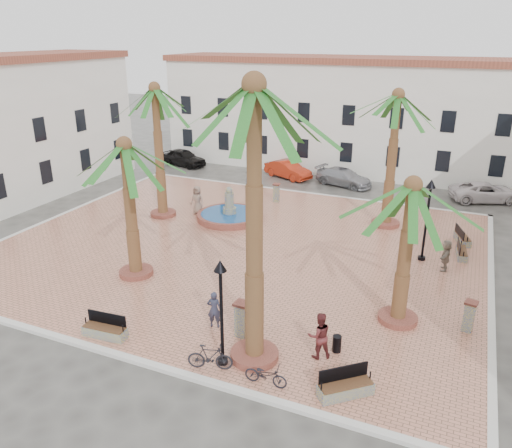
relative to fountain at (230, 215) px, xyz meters
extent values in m
plane|color=#56544F|center=(2.41, -3.58, -0.44)|extent=(120.00, 120.00, 0.00)
cube|color=tan|center=(2.41, -3.58, -0.37)|extent=(26.00, 22.00, 0.15)
cube|color=silver|center=(2.41, 7.42, -0.36)|extent=(26.30, 0.30, 0.16)
cube|color=silver|center=(2.41, -14.58, -0.36)|extent=(26.30, 0.30, 0.16)
cube|color=silver|center=(15.41, -3.58, -0.36)|extent=(0.30, 22.30, 0.16)
cube|color=silver|center=(-10.59, -3.58, -0.36)|extent=(0.30, 22.30, 0.16)
cube|color=white|center=(2.41, 16.42, 4.06)|extent=(30.00, 7.00, 9.00)
cube|color=brown|center=(2.41, 16.42, 8.81)|extent=(30.40, 7.40, 0.50)
cube|color=black|center=(-10.71, 12.94, 1.76)|extent=(1.00, 0.12, 1.60)
cube|color=black|center=(-6.96, 12.94, 1.76)|extent=(1.00, 0.12, 1.60)
cube|color=black|center=(-3.21, 12.94, 1.76)|extent=(1.00, 0.12, 1.60)
cube|color=black|center=(0.54, 12.94, 1.76)|extent=(1.00, 0.12, 1.60)
cube|color=black|center=(4.29, 12.94, 1.76)|extent=(1.00, 0.12, 1.60)
cube|color=black|center=(8.04, 12.94, 1.76)|extent=(1.00, 0.12, 1.60)
cube|color=black|center=(11.79, 12.94, 1.76)|extent=(1.00, 0.12, 1.60)
cube|color=black|center=(15.54, 12.94, 1.76)|extent=(1.00, 0.12, 1.60)
cube|color=black|center=(-10.71, 12.94, 4.76)|extent=(1.00, 0.12, 1.60)
cube|color=black|center=(-6.96, 12.94, 4.76)|extent=(1.00, 0.12, 1.60)
cube|color=black|center=(-3.21, 12.94, 4.76)|extent=(1.00, 0.12, 1.60)
cube|color=black|center=(0.54, 12.94, 4.76)|extent=(1.00, 0.12, 1.60)
cube|color=black|center=(4.29, 12.94, 4.76)|extent=(1.00, 0.12, 1.60)
cube|color=black|center=(8.04, 12.94, 4.76)|extent=(1.00, 0.12, 1.60)
cube|color=black|center=(11.79, 12.94, 4.76)|extent=(1.00, 0.12, 1.60)
cube|color=black|center=(15.54, 12.94, 4.76)|extent=(1.00, 0.12, 1.60)
cube|color=black|center=(-13.61, -1.58, 1.76)|extent=(0.12, 1.00, 1.60)
cube|color=black|center=(-13.61, 2.42, 1.76)|extent=(0.12, 1.00, 1.60)
cube|color=black|center=(-13.61, 6.42, 1.76)|extent=(0.12, 1.00, 1.60)
cube|color=black|center=(-13.61, -1.58, 4.76)|extent=(0.12, 1.00, 1.60)
cube|color=black|center=(-13.61, 2.42, 4.76)|extent=(0.12, 1.00, 1.60)
cube|color=black|center=(-13.61, 6.42, 4.76)|extent=(0.12, 1.00, 1.60)
cylinder|color=#94493C|center=(0.00, 0.00, -0.09)|extent=(4.19, 4.19, 0.40)
cylinder|color=#194C8C|center=(0.00, 0.00, 0.08)|extent=(3.69, 3.69, 0.06)
cylinder|color=gray|center=(0.00, 0.00, 0.10)|extent=(0.90, 0.90, 0.80)
cylinder|color=gray|center=(0.00, 0.00, 0.90)|extent=(0.60, 0.60, 1.20)
sphere|color=gray|center=(0.00, 0.00, 1.65)|extent=(0.44, 0.44, 0.44)
cylinder|color=#94493C|center=(-4.33, -1.08, -0.17)|extent=(1.66, 1.66, 0.25)
cylinder|color=brown|center=(-4.33, -1.08, 3.90)|extent=(0.54, 0.54, 7.89)
sphere|color=brown|center=(-4.33, -1.08, 7.85)|extent=(0.72, 0.72, 0.72)
cylinder|color=#94493C|center=(-0.77, -8.87, -0.17)|extent=(1.67, 1.67, 0.25)
cylinder|color=brown|center=(-0.77, -8.87, 3.10)|extent=(0.54, 0.54, 6.28)
sphere|color=brown|center=(-0.77, -8.87, 6.24)|extent=(0.73, 0.73, 0.73)
cylinder|color=#94493C|center=(7.35, -12.76, -0.16)|extent=(1.78, 1.78, 0.27)
cylinder|color=brown|center=(7.35, -12.76, 4.74)|extent=(0.58, 0.58, 9.53)
sphere|color=brown|center=(7.35, -12.76, 9.50)|extent=(0.78, 0.78, 0.78)
cylinder|color=#94493C|center=(11.80, -8.05, -0.17)|extent=(1.62, 1.62, 0.24)
cylinder|color=brown|center=(11.80, -8.05, 2.78)|extent=(0.53, 0.53, 5.66)
sphere|color=brown|center=(11.80, -8.05, 5.61)|extent=(0.71, 0.71, 0.71)
cylinder|color=#94493C|center=(9.38, 2.96, -0.17)|extent=(1.70, 1.70, 0.25)
cylinder|color=brown|center=(9.38, 2.96, 3.81)|extent=(0.55, 0.55, 7.70)
sphere|color=brown|center=(9.38, 2.96, 7.66)|extent=(0.74, 0.74, 0.74)
cube|color=gray|center=(1.39, -13.87, -0.09)|extent=(1.85, 0.70, 0.40)
cube|color=#56351E|center=(1.39, -13.87, 0.14)|extent=(1.74, 0.64, 0.06)
cube|color=black|center=(1.38, -13.65, 0.41)|extent=(1.71, 0.19, 0.50)
cylinder|color=black|center=(0.54, -13.94, 0.26)|extent=(0.05, 0.05, 0.30)
cylinder|color=black|center=(2.25, -13.80, 0.26)|extent=(0.05, 0.05, 0.30)
cube|color=gray|center=(10.93, -13.44, -0.09)|extent=(1.79, 1.67, 0.42)
cube|color=#56351E|center=(10.93, -13.44, 0.15)|extent=(1.68, 1.56, 0.06)
cube|color=black|center=(10.78, -13.26, 0.44)|extent=(1.37, 1.20, 0.52)
cylinder|color=black|center=(10.26, -14.02, 0.28)|extent=(0.05, 0.05, 0.31)
cylinder|color=black|center=(11.60, -12.85, 0.28)|extent=(0.05, 0.05, 0.31)
cube|color=gray|center=(13.95, -0.22, -0.12)|extent=(0.68, 1.64, 0.35)
cube|color=#56351E|center=(13.95, -0.22, 0.09)|extent=(0.62, 1.55, 0.05)
cube|color=black|center=(13.75, -0.24, 0.33)|extent=(0.23, 1.50, 0.44)
cylinder|color=black|center=(14.04, -0.97, 0.19)|extent=(0.05, 0.05, 0.27)
cylinder|color=black|center=(13.86, 0.53, 0.19)|extent=(0.05, 0.05, 0.27)
cube|color=gray|center=(13.89, 1.90, -0.10)|extent=(1.04, 1.79, 0.38)
cube|color=#56351E|center=(13.89, 1.90, 0.11)|extent=(0.97, 1.68, 0.06)
cube|color=black|center=(13.69, 1.83, 0.37)|extent=(0.56, 1.54, 0.47)
cylinder|color=black|center=(14.15, 1.13, 0.23)|extent=(0.05, 0.05, 0.28)
cylinder|color=black|center=(13.63, 2.66, 0.23)|extent=(0.05, 0.05, 0.28)
cylinder|color=black|center=(6.43, -13.52, -0.21)|extent=(0.37, 0.37, 0.16)
cylinder|color=black|center=(6.43, -13.52, 1.65)|extent=(0.12, 0.12, 3.68)
cone|color=black|center=(6.43, -13.52, 3.64)|extent=(0.45, 0.45, 0.41)
sphere|color=beige|center=(6.43, -13.52, 3.49)|extent=(0.25, 0.25, 0.25)
cylinder|color=black|center=(12.03, -1.43, -0.21)|extent=(0.39, 0.39, 0.17)
cylinder|color=black|center=(12.03, -1.43, 1.77)|extent=(0.13, 0.13, 3.92)
cone|color=black|center=(12.03, -1.43, 3.89)|extent=(0.48, 0.48, 0.44)
sphere|color=beige|center=(12.03, -1.43, 3.73)|extent=(0.26, 0.26, 0.26)
cube|color=gray|center=(6.31, -11.65, 0.40)|extent=(0.45, 0.45, 1.40)
cube|color=#94493C|center=(6.31, -11.65, 1.16)|extent=(0.57, 0.57, 0.11)
cube|color=gray|center=(1.46, 4.50, 0.32)|extent=(0.41, 0.41, 1.23)
cube|color=#94493C|center=(1.46, 4.50, 0.98)|extent=(0.51, 0.51, 0.09)
cube|color=gray|center=(14.48, -7.70, 0.32)|extent=(0.45, 0.45, 1.24)
cube|color=#94493C|center=(14.48, -7.70, 0.99)|extent=(0.56, 0.56, 0.10)
cylinder|color=black|center=(10.02, -11.16, 0.03)|extent=(0.34, 0.34, 0.66)
imported|color=#2B2E44|center=(5.02, -11.49, 0.50)|extent=(0.66, 0.52, 1.59)
imported|color=black|center=(8.31, -13.98, 0.11)|extent=(1.54, 0.58, 0.80)
imported|color=maroon|center=(9.49, -11.75, 0.61)|extent=(1.12, 1.06, 1.82)
imported|color=black|center=(6.17, -13.98, 0.20)|extent=(1.70, 0.92, 0.98)
imported|color=#826758|center=(-2.39, 0.09, 0.65)|extent=(0.96, 0.66, 1.89)
imported|color=#343E5E|center=(0.73, 2.28, 0.58)|extent=(1.05, 0.48, 1.76)
imported|color=#4C4C51|center=(-1.38, 6.16, 0.51)|extent=(0.70, 1.10, 1.61)
imported|color=gray|center=(13.21, -2.25, 0.52)|extent=(0.48, 1.50, 1.62)
imported|color=black|center=(-10.23, 11.23, 0.31)|extent=(4.70, 2.73, 1.51)
imported|color=red|center=(-0.12, 11.18, 0.26)|extent=(4.52, 3.09, 1.41)
imported|color=#A0A1A8|center=(4.72, 10.86, 0.23)|extent=(4.95, 3.11, 1.34)
imported|color=silver|center=(15.04, 11.03, 0.24)|extent=(5.44, 3.94, 1.37)
camera|label=1|loc=(13.56, -26.88, 10.95)|focal=35.00mm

